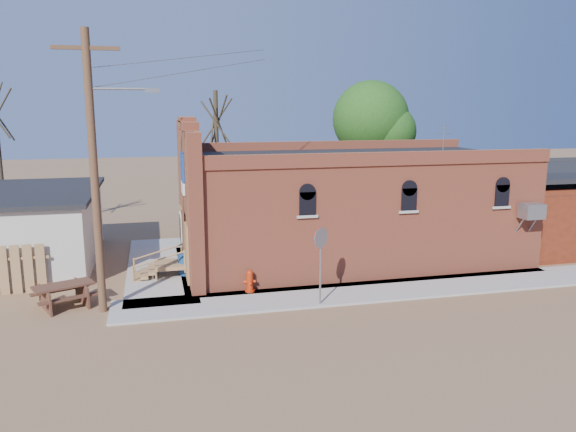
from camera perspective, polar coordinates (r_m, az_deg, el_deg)
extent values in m
plane|color=brown|center=(19.65, 6.31, -8.81)|extent=(120.00, 120.00, 0.00)
cube|color=#9E9991|center=(20.96, 9.37, -7.49)|extent=(19.00, 2.20, 0.08)
cube|color=#9E9991|center=(24.27, -12.91, -5.04)|extent=(2.60, 10.00, 0.08)
cube|color=#CC5D3E|center=(24.74, 6.46, 0.74)|extent=(14.00, 7.00, 4.50)
cube|color=black|center=(24.43, 6.58, 6.05)|extent=(13.80, 6.80, 0.12)
cube|color=#CC5D3E|center=(23.19, -9.98, 1.58)|extent=(0.50, 7.40, 5.80)
cube|color=#153D93|center=(21.83, -10.65, 3.89)|extent=(0.08, 1.10, 1.56)
cube|color=gray|center=(24.16, 23.52, 0.47)|extent=(0.85, 0.65, 0.60)
cube|color=#551D0E|center=(29.46, 24.07, 0.21)|extent=(5.00, 6.00, 3.20)
cylinder|color=#442F1B|center=(18.76, -19.08, 3.85)|extent=(0.26, 0.26, 9.00)
cube|color=#442F1B|center=(18.71, -19.86, 15.78)|extent=(2.00, 0.12, 0.12)
cylinder|color=gray|center=(18.57, -16.79, 12.28)|extent=(1.80, 0.08, 0.08)
cube|color=gray|center=(18.55, -13.62, 12.28)|extent=(0.45, 0.22, 0.14)
cylinder|color=#443A26|center=(30.67, -7.23, 5.55)|extent=(0.24, 0.24, 7.50)
cylinder|color=#443A26|center=(33.43, 8.27, 4.94)|extent=(0.28, 0.28, 6.30)
sphere|color=#224B15|center=(33.25, 8.40, 9.74)|extent=(4.40, 4.40, 4.40)
cylinder|color=#AB2509|center=(20.49, -3.89, -7.59)|extent=(0.47, 0.47, 0.07)
cylinder|color=#AB2509|center=(20.38, -3.90, -6.68)|extent=(0.32, 0.32, 0.61)
sphere|color=#AB2509|center=(20.29, -3.91, -5.83)|extent=(0.25, 0.25, 0.25)
cylinder|color=#AB2509|center=(20.23, -3.83, -6.80)|extent=(0.16, 0.17, 0.11)
cylinder|color=#AB2509|center=(20.36, -4.34, -6.69)|extent=(0.17, 0.16, 0.11)
cylinder|color=#AB2509|center=(20.41, -3.47, -6.64)|extent=(0.17, 0.16, 0.11)
cylinder|color=gray|center=(18.92, 3.30, -5.45)|extent=(0.08, 0.08, 2.41)
cylinder|color=gray|center=(18.62, 3.36, -2.23)|extent=(0.62, 0.43, 0.72)
cylinder|color=#BA0E0A|center=(18.66, 3.32, -2.20)|extent=(0.62, 0.43, 0.72)
cylinder|color=navy|center=(22.73, -10.37, -4.80)|extent=(0.73, 0.73, 0.87)
cube|color=#502E20|center=(20.39, -23.54, -7.85)|extent=(0.63, 1.39, 0.74)
cube|color=#502E20|center=(20.67, -20.09, -7.34)|extent=(0.63, 1.39, 0.74)
cube|color=#502E20|center=(20.41, -21.88, -6.55)|extent=(2.09, 1.52, 0.06)
cube|color=#502E20|center=(19.96, -21.38, -7.86)|extent=(1.86, 0.98, 0.05)
cube|color=#502E20|center=(21.04, -22.22, -6.96)|extent=(1.86, 0.98, 0.05)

